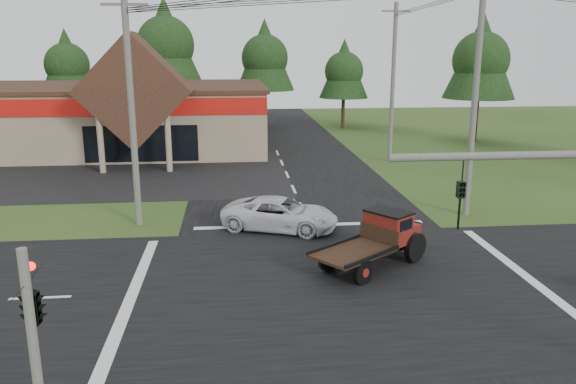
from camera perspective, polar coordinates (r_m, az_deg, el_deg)
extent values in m
plane|color=#2C4719|center=(19.92, 4.99, -9.53)|extent=(120.00, 120.00, 0.00)
cube|color=black|center=(19.92, 4.99, -9.50)|extent=(12.00, 120.00, 0.02)
cube|color=black|center=(19.92, 4.99, -9.50)|extent=(120.00, 12.00, 0.02)
cube|color=black|center=(39.19, -21.07, 1.54)|extent=(28.00, 14.00, 0.02)
cube|color=gray|center=(49.81, -20.31, 7.05)|extent=(30.00, 15.00, 5.00)
cube|color=#361E16|center=(49.59, -20.57, 9.97)|extent=(30.40, 15.40, 0.30)
cube|color=#97100B|center=(42.42, -23.00, 7.87)|extent=(30.00, 0.12, 1.20)
cube|color=#361E16|center=(40.02, -15.22, 9.90)|extent=(7.78, 4.00, 7.78)
cylinder|color=gray|center=(39.16, -18.49, 4.71)|extent=(0.40, 0.40, 4.00)
cylinder|color=gray|center=(38.42, -12.06, 4.96)|extent=(0.40, 0.40, 4.00)
cube|color=black|center=(41.42, -14.67, 4.77)|extent=(8.00, 0.08, 2.60)
imported|color=black|center=(11.72, 17.08, -1.34)|extent=(0.16, 0.20, 1.00)
cylinder|color=#595651|center=(12.58, -24.36, -14.71)|extent=(0.20, 0.20, 4.40)
imported|color=black|center=(12.13, -24.79, -8.01)|extent=(0.53, 2.48, 1.00)
sphere|color=#FF0C0C|center=(12.19, -24.67, -6.88)|extent=(0.18, 0.18, 0.18)
cylinder|color=#595651|center=(26.43, -15.59, 7.75)|extent=(0.30, 0.30, 10.50)
cube|color=#595651|center=(26.35, -16.29, 17.83)|extent=(2.00, 0.12, 0.12)
cylinder|color=#595651|center=(28.42, 18.45, 8.98)|extent=(0.30, 0.30, 11.50)
cylinder|color=#595651|center=(41.59, 10.59, 10.72)|extent=(0.30, 0.30, 11.20)
cube|color=#595651|center=(41.59, 10.92, 17.60)|extent=(2.00, 0.12, 0.12)
cylinder|color=#332316|center=(62.45, -21.13, 7.59)|extent=(0.36, 0.36, 3.50)
cone|color=black|center=(62.14, -21.56, 12.21)|extent=(5.60, 5.60, 6.60)
sphere|color=black|center=(62.15, -21.53, 11.93)|extent=(4.40, 4.40, 4.40)
cylinder|color=#332316|center=(59.53, -12.02, 8.45)|extent=(0.36, 0.36, 4.55)
cone|color=black|center=(59.26, -12.36, 14.77)|extent=(7.28, 7.28, 8.58)
sphere|color=black|center=(59.26, -12.34, 14.40)|extent=(5.72, 5.72, 5.72)
cylinder|color=#332316|center=(60.31, -2.32, 8.49)|extent=(0.36, 0.36, 3.85)
cone|color=black|center=(60.00, -2.37, 13.77)|extent=(6.16, 6.16, 7.26)
sphere|color=black|center=(60.00, -2.37, 13.46)|extent=(4.84, 4.84, 4.84)
cylinder|color=#332316|center=(59.37, 5.61, 8.00)|extent=(0.36, 0.36, 3.15)
cone|color=black|center=(59.05, 5.72, 12.39)|extent=(5.04, 5.04, 5.94)
sphere|color=black|center=(59.06, 5.71, 12.13)|extent=(3.96, 3.96, 3.96)
cylinder|color=#332316|center=(52.85, 18.54, 6.94)|extent=(0.36, 0.36, 3.85)
cone|color=black|center=(52.49, 19.03, 12.95)|extent=(6.16, 6.16, 7.26)
sphere|color=black|center=(52.50, 19.00, 12.60)|extent=(4.84, 4.84, 4.84)
imported|color=silver|center=(25.64, -0.80, -2.24)|extent=(5.76, 4.10, 1.46)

